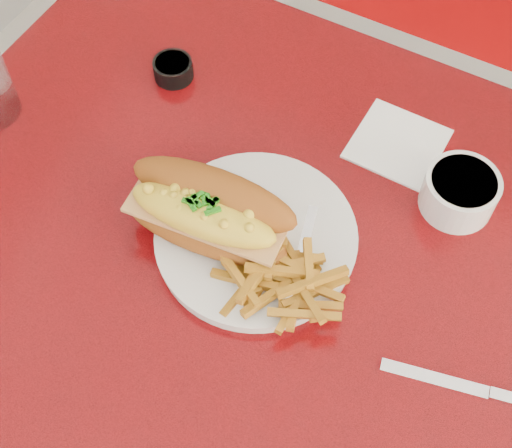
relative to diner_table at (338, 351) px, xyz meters
The scene contains 11 objects.
diner_table is the anchor object (origin of this frame).
booth_bench_far 0.87m from the diner_table, 90.00° to the left, with size 1.20×0.51×0.90m.
dinner_plate 0.21m from the diner_table, behind, with size 0.30×0.30×0.02m.
mac_hoagie 0.28m from the diner_table, behind, with size 0.21×0.12×0.09m.
fries_pile 0.21m from the diner_table, 162.70° to the right, with size 0.12×0.11×0.03m, color #C58621, non-canonical shape.
fork 0.20m from the diner_table, 157.95° to the left, with size 0.06×0.16×0.00m.
gravy_ramekin 0.26m from the diner_table, 71.98° to the left, with size 0.11×0.11×0.05m.
sauce_cup_left 0.44m from the diner_table, 152.14° to the left, with size 0.07×0.07×0.03m.
sauce_cup_right 0.26m from the diner_table, 74.68° to the left, with size 0.06×0.06×0.03m.
knife 0.23m from the diner_table, 11.92° to the right, with size 0.18×0.05×0.01m.
paper_napkin 0.28m from the diner_table, 100.04° to the left, with size 0.11×0.11×0.00m, color white.
Camera 1 is at (0.07, -0.36, 1.49)m, focal length 50.00 mm.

